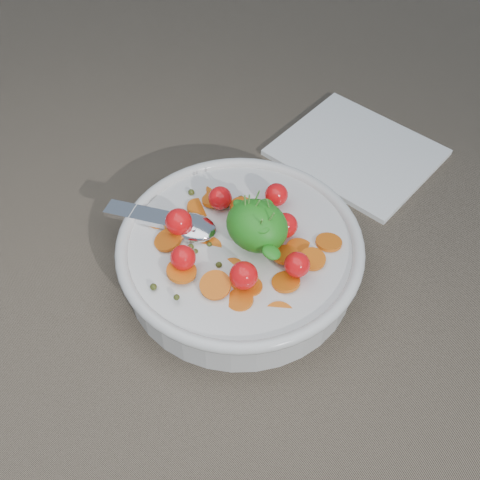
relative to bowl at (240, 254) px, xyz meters
The scene contains 3 objects.
ground 0.03m from the bowl, 48.14° to the right, with size 6.00×6.00×0.00m, color #776855.
bowl is the anchor object (origin of this frame).
napkin 0.22m from the bowl, 89.39° to the left, with size 0.17×0.15×0.01m, color white.
Camera 1 is at (0.21, -0.27, 0.48)m, focal length 45.00 mm.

